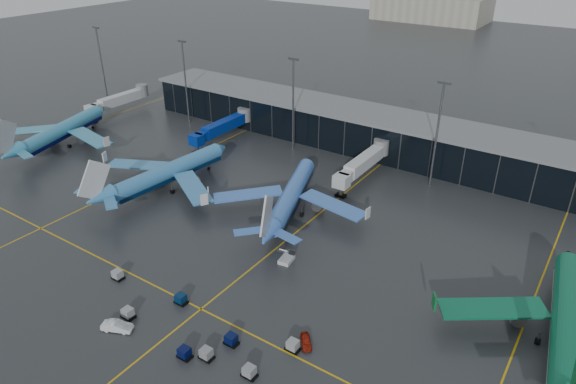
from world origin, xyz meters
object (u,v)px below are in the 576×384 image
Objects in this scene: airliner_klm_near at (291,185)px; airliner_aer_lingus at (570,307)px; baggage_carts at (196,329)px; service_van_white at (117,326)px; airliner_klm_west at (61,122)px; mobile_airstair at (286,258)px; service_van_red at (306,341)px; airliner_arkefly at (168,162)px.

airliner_aer_lingus is at bearing -30.10° from airliner_klm_near.
baggage_carts is 12.35m from service_van_white.
airliner_klm_west reaches higher than mobile_airstair.
service_van_red is at bearing -33.06° from airliner_klm_west.
service_van_white is at bearing -155.36° from airliner_aer_lingus.
baggage_carts is at bearing -96.83° from airliner_klm_near.
airliner_aer_lingus reaches higher than airliner_klm_near.
airliner_klm_near reaches higher than baggage_carts.
service_van_white is at bearing 167.97° from service_van_red.
airliner_arkefly is 61.01m from service_van_red.
airliner_arkefly is at bearing 11.05° from service_van_white.
airliner_klm_near is at bearing 102.71° from baggage_carts.
airliner_klm_west is 85.33m from service_van_white.
airliner_aer_lingus is (56.14, -10.47, 0.41)m from airliner_klm_near.
baggage_carts is at bearing -155.16° from airliner_aer_lingus.
airliner_arkefly is 86.58m from airliner_aer_lingus.
airliner_aer_lingus is 1.16× the size of baggage_carts.
airliner_klm_near is 20.20m from mobile_airstair.
airliner_klm_west reaches higher than baggage_carts.
service_van_red is 0.76× the size of service_van_white.
airliner_klm_west is 1.16× the size of baggage_carts.
airliner_klm_west reaches higher than airliner_arkefly.
mobile_airstair is (85.41, -12.20, -5.98)m from airliner_klm_west.
service_van_red is at bearing -86.77° from service_van_white.
airliner_aer_lingus is 12.56× the size of mobile_airstair.
service_van_red is 29.52m from service_van_white.
airliner_klm_west is 1.07× the size of airliner_klm_near.
airliner_klm_near is 41.65m from baggage_carts.
airliner_arkefly reaches higher than baggage_carts.
service_van_red is (-31.58, -22.29, -6.09)m from airliner_aer_lingus.
airliner_klm_west is 104.05m from service_van_red.
airliner_klm_west is 8.98× the size of service_van_white.
service_van_red is (14.54, -16.11, -0.14)m from mobile_airstair.
airliner_arkefly is 12.25× the size of mobile_airstair.
airliner_klm_near is 57.11m from airliner_aer_lingus.
airliner_klm_west is 11.85× the size of service_van_red.
service_van_red is at bearing 25.91° from baggage_carts.
airliner_klm_west is 131.67m from airliner_aer_lingus.
service_van_red is at bearing -152.30° from airliner_aer_lingus.
airliner_arkefly is (45.03, -2.38, -0.19)m from airliner_klm_west.
airliner_arkefly is at bearing 139.71° from baggage_carts.
service_van_red is (15.47, 7.52, -0.13)m from baggage_carts.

